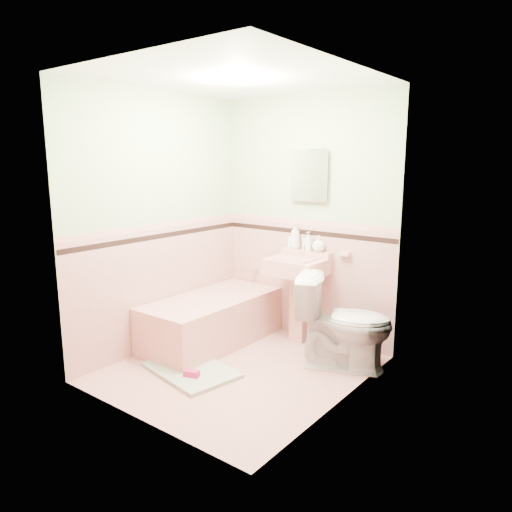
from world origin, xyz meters
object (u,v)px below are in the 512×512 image
Objects in this scene: medicine_cabinet at (310,175)px; toilet at (344,322)px; soap_bottle_left at (295,236)px; bucket at (333,343)px; sink at (296,301)px; soap_bottle_right at (319,244)px; shoe at (192,373)px; bathtub at (212,321)px; soap_bottle_mid at (308,241)px.

toilet is (0.67, -0.46, -1.27)m from medicine_cabinet.
soap_bottle_left is 1.15m from bucket.
soap_bottle_right is (0.14, 0.18, 0.58)m from sink.
medicine_cabinet is 2.30× the size of bucket.
soap_bottle_left is at bearing 65.43° from shoe.
medicine_cabinet is at bearing 167.85° from soap_bottle_right.
soap_bottle_left reaches higher than soap_bottle_right.
sink reaches higher than bucket.
sink is 4.15× the size of bucket.
medicine_cabinet is (0.68, 0.74, 1.47)m from bathtub.
soap_bottle_right is at bearing 40.91° from bathtub.
bathtub is 1.78m from medicine_cabinet.
soap_bottle_left reaches higher than sink.
soap_bottle_right is at bearing 52.27° from sink.
soap_bottle_left is 1.78m from shoe.
medicine_cabinet is 3.67× the size of shoe.
bucket is at bearing 23.83° from bathtub.
toilet reaches higher than bucket.
medicine_cabinet is 0.66m from soap_bottle_mid.
soap_bottle_right is at bearing -12.15° from medicine_cabinet.
soap_bottle_left is at bearing -167.89° from medicine_cabinet.
soap_bottle_mid is 1.18× the size of soap_bottle_right.
shoe is at bearing -59.11° from bathtub.
soap_bottle_mid is at bearing 0.00° from soap_bottle_left.
soap_bottle_mid is 1.78m from shoe.
toilet is (0.67, -0.25, -0.02)m from sink.
soap_bottle_mid is (0.02, -0.03, -0.66)m from medicine_cabinet.
medicine_cabinet is 0.58× the size of toilet.
toilet is 6.37× the size of shoe.
soap_bottle_right is at bearing 30.05° from toilet.
soap_bottle_left reaches higher than shoe.
bathtub is 1.29m from soap_bottle_mid.
bucket is at bearing -3.77° from sink.
bathtub is at bearing 99.90° from shoe.
bathtub is 0.89m from shoe.
medicine_cabinet reaches higher than bucket.
soap_bottle_mid is at bearing 154.19° from bucket.
medicine_cabinet reaches higher than shoe.
toilet is (0.53, -0.43, -0.60)m from soap_bottle_right.
soap_bottle_left is at bearing 180.00° from soap_bottle_right.
medicine_cabinet is at bearing 121.51° from soap_bottle_mid.
shoe is (-0.09, -1.46, -1.01)m from soap_bottle_left.
medicine_cabinet is 0.69m from soap_bottle_right.
sink is 1.28m from medicine_cabinet.
soap_bottle_left is 1.12m from toilet.
shoe is at bearing -99.70° from soap_bottle_mid.
bathtub is 1.23m from soap_bottle_left.
soap_bottle_right is (0.82, 0.71, 0.80)m from bathtub.
sink is at bearing 176.23° from bucket.
medicine_cabinet is at bearing 12.11° from soap_bottle_left.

